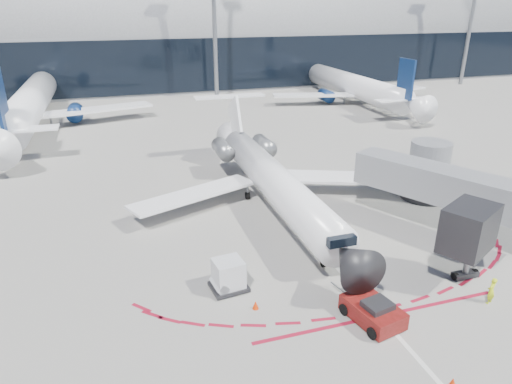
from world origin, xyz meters
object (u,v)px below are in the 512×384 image
object	(u,v)px
pushback_tug	(373,311)
ramp_worker	(491,291)
regional_jet	(270,176)
uld_container	(229,275)

from	to	relation	value
pushback_tug	ramp_worker	world-z (taller)	ramp_worker
regional_jet	ramp_worker	distance (m)	17.77
regional_jet	ramp_worker	size ratio (longest dim) A/B	17.87
pushback_tug	ramp_worker	xyz separation A→B (m)	(6.85, -0.61, 0.22)
pushback_tug	uld_container	distance (m)	8.01
uld_container	ramp_worker	bearing A→B (deg)	-29.41
regional_jet	pushback_tug	world-z (taller)	regional_jet
pushback_tug	regional_jet	bearing A→B (deg)	78.85
pushback_tug	ramp_worker	distance (m)	6.88
ramp_worker	regional_jet	bearing A→B (deg)	-88.36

